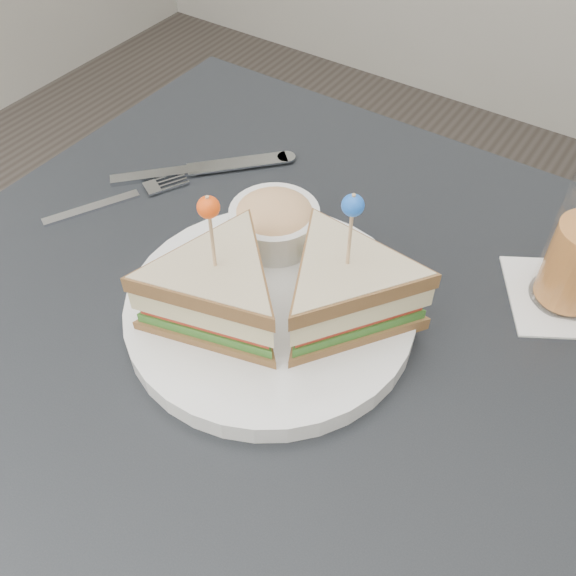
# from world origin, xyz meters

# --- Properties ---
(table) EXTENTS (0.80, 0.80, 0.75)m
(table) POSITION_xyz_m (0.00, 0.00, 0.67)
(table) COLOR black
(table) RESTS_ON ground
(plate_meal) EXTENTS (0.36, 0.35, 0.17)m
(plate_meal) POSITION_xyz_m (-0.00, 0.01, 0.80)
(plate_meal) COLOR white
(plate_meal) RESTS_ON table
(cutlery_fork) EXTENTS (0.10, 0.17, 0.01)m
(cutlery_fork) POSITION_xyz_m (-0.26, 0.06, 0.75)
(cutlery_fork) COLOR silver
(cutlery_fork) RESTS_ON table
(cutlery_knife) EXTENTS (0.18, 0.18, 0.01)m
(cutlery_knife) POSITION_xyz_m (-0.23, 0.15, 0.75)
(cutlery_knife) COLOR #B7BDC2
(cutlery_knife) RESTS_ON table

